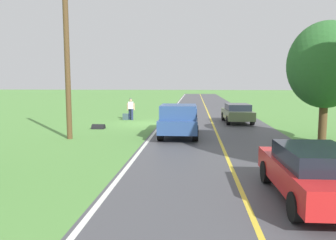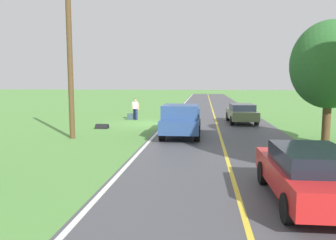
{
  "view_description": "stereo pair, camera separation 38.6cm",
  "coord_description": "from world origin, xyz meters",
  "views": [
    {
      "loc": [
        -3.46,
        23.51,
        3.03
      ],
      "look_at": [
        -2.36,
        9.85,
        1.43
      ],
      "focal_mm": 35.16,
      "sensor_mm": 36.0,
      "label": 1
    },
    {
      "loc": [
        -3.85,
        23.47,
        3.03
      ],
      "look_at": [
        -2.36,
        9.85,
        1.43
      ],
      "focal_mm": 35.16,
      "sensor_mm": 36.0,
      "label": 2
    }
  ],
  "objects": [
    {
      "name": "sedan_mid_oncoming",
      "position": [
        -6.5,
        15.09,
        0.75
      ],
      "size": [
        1.98,
        4.43,
        1.41
      ],
      "color": "red",
      "rests_on": "ground"
    },
    {
      "name": "ground_plane",
      "position": [
        0.0,
        0.0,
        0.0
      ],
      "size": [
        200.0,
        200.0,
        0.0
      ],
      "primitive_type": "plane",
      "color": "#568E42"
    },
    {
      "name": "suitcase_carried",
      "position": [
        2.02,
        -2.22,
        0.25
      ],
      "size": [
        0.47,
        0.23,
        0.5
      ],
      "primitive_type": "cube",
      "rotation": [
        0.0,
        0.0,
        1.63
      ],
      "color": "#384C56",
      "rests_on": "ground"
    },
    {
      "name": "tree_far_side_near",
      "position": [
        -9.9,
        6.55,
        3.84
      ],
      "size": [
        3.71,
        3.71,
        5.99
      ],
      "color": "brown",
      "rests_on": "ground"
    },
    {
      "name": "road_surface",
      "position": [
        -4.79,
        0.0,
        0.0
      ],
      "size": [
        7.75,
        120.0,
        0.0
      ],
      "primitive_type": "cube",
      "color": "#47474C",
      "rests_on": "ground"
    },
    {
      "name": "hitchhiker_walking",
      "position": [
        1.61,
        -2.33,
        0.98
      ],
      "size": [
        0.62,
        0.51,
        1.75
      ],
      "color": "navy",
      "rests_on": "ground"
    },
    {
      "name": "pickup_truck_passing",
      "position": [
        -2.61,
        5.35,
        0.97
      ],
      "size": [
        2.12,
        5.41,
        1.82
      ],
      "color": "#2D4C84",
      "rests_on": "ground"
    },
    {
      "name": "utility_pole_roadside",
      "position": [
        3.17,
        6.65,
        4.36
      ],
      "size": [
        0.28,
        0.28,
        8.72
      ],
      "primitive_type": "cylinder",
      "color": "brown",
      "rests_on": "ground"
    },
    {
      "name": "lane_centre_line",
      "position": [
        -4.79,
        0.0,
        0.01
      ],
      "size": [
        0.14,
        117.6,
        0.0
      ],
      "primitive_type": "cube",
      "color": "gold",
      "rests_on": "ground"
    },
    {
      "name": "drainage_culvert",
      "position": [
        2.75,
        2.82,
        0.0
      ],
      "size": [
        0.8,
        0.6,
        0.6
      ],
      "primitive_type": "cylinder",
      "rotation": [
        0.0,
        1.57,
        0.0
      ],
      "color": "black",
      "rests_on": "ground"
    },
    {
      "name": "sedan_near_oncoming",
      "position": [
        -6.63,
        -1.11,
        0.75
      ],
      "size": [
        2.05,
        4.46,
        1.41
      ],
      "color": "#66754C",
      "rests_on": "ground"
    },
    {
      "name": "lane_edge_line",
      "position": [
        -1.09,
        0.0,
        0.01
      ],
      "size": [
        0.16,
        117.6,
        0.0
      ],
      "primitive_type": "cube",
      "color": "silver",
      "rests_on": "ground"
    }
  ]
}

